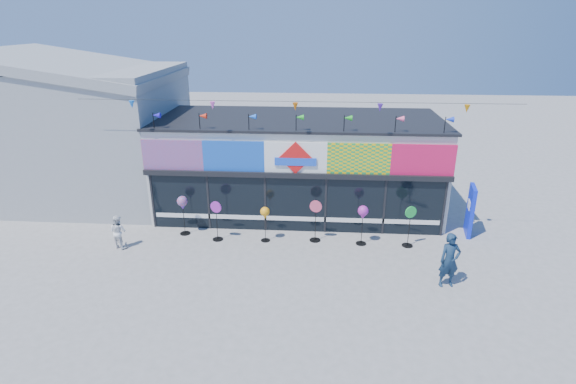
# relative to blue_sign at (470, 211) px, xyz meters

# --- Properties ---
(ground) EXTENTS (80.00, 80.00, 0.00)m
(ground) POSITION_rel_blue_sign_xyz_m (-6.88, -3.59, -1.02)
(ground) COLOR gray
(ground) RESTS_ON ground
(kite_shop) EXTENTS (16.00, 5.70, 5.31)m
(kite_shop) POSITION_rel_blue_sign_xyz_m (-6.88, 2.35, 1.03)
(kite_shop) COLOR silver
(kite_shop) RESTS_ON ground
(neighbour_building) EXTENTS (8.18, 7.20, 6.87)m
(neighbour_building) POSITION_rel_blue_sign_xyz_m (-16.88, 3.41, 2.19)
(neighbour_building) COLOR #929597
(neighbour_building) RESTS_ON ground
(blue_sign) EXTENTS (0.32, 1.02, 2.02)m
(blue_sign) POSITION_rel_blue_sign_xyz_m (0.00, 0.00, 0.00)
(blue_sign) COLOR #0E24DA
(blue_sign) RESTS_ON ground
(spinner_0) EXTENTS (0.41, 0.41, 1.62)m
(spinner_0) POSITION_rel_blue_sign_xyz_m (-11.27, -0.76, 0.28)
(spinner_0) COLOR black
(spinner_0) RESTS_ON ground
(spinner_1) EXTENTS (0.44, 0.41, 1.60)m
(spinner_1) POSITION_rel_blue_sign_xyz_m (-9.85, -1.18, -0.17)
(spinner_1) COLOR black
(spinner_1) RESTS_ON ground
(spinner_2) EXTENTS (0.36, 0.36, 1.41)m
(spinner_2) POSITION_rel_blue_sign_xyz_m (-7.98, -1.14, 0.11)
(spinner_2) COLOR black
(spinner_2) RESTS_ON ground
(spinner_3) EXTENTS (0.47, 0.43, 1.67)m
(spinner_3) POSITION_rel_blue_sign_xyz_m (-6.06, -0.99, -0.13)
(spinner_3) COLOR black
(spinner_3) RESTS_ON ground
(spinner_4) EXTENTS (0.40, 0.40, 1.58)m
(spinner_4) POSITION_rel_blue_sign_xyz_m (-4.30, -1.15, 0.24)
(spinner_4) COLOR black
(spinner_4) RESTS_ON ground
(spinner_5) EXTENTS (0.44, 0.41, 1.62)m
(spinner_5) POSITION_rel_blue_sign_xyz_m (-2.56, -1.20, -0.16)
(spinner_5) COLOR black
(spinner_5) RESTS_ON ground
(adult_man) EXTENTS (0.73, 0.54, 1.83)m
(adult_man) POSITION_rel_blue_sign_xyz_m (-1.79, -3.86, -0.10)
(adult_man) COLOR #162C46
(adult_man) RESTS_ON ground
(child) EXTENTS (0.72, 0.58, 1.30)m
(child) POSITION_rel_blue_sign_xyz_m (-13.38, -2.05, -0.37)
(child) COLOR white
(child) RESTS_ON ground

